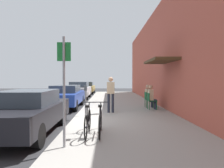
% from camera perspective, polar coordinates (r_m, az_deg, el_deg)
% --- Properties ---
extents(ground_plane, '(60.00, 60.00, 0.00)m').
position_cam_1_polar(ground_plane, '(8.70, -10.74, -10.12)').
color(ground_plane, '#2D2D30').
extents(sidewalk_slab, '(4.50, 32.00, 0.12)m').
position_cam_1_polar(sidewalk_slab, '(10.57, 3.37, -7.71)').
color(sidewalk_slab, '#9E9B93').
rests_on(sidewalk_slab, ground_plane).
extents(building_facade, '(1.40, 32.00, 6.25)m').
position_cam_1_polar(building_facade, '(10.97, 16.11, 8.61)').
color(building_facade, '#BC5442').
rests_on(building_facade, ground_plane).
extents(parked_car_0, '(1.80, 4.40, 1.37)m').
position_cam_1_polar(parked_car_0, '(7.15, -21.99, -6.87)').
color(parked_car_0, black).
rests_on(parked_car_0, ground_plane).
extents(parked_car_1, '(1.80, 4.40, 1.35)m').
position_cam_1_polar(parked_car_1, '(12.84, -12.50, -3.19)').
color(parked_car_1, navy).
rests_on(parked_car_1, ground_plane).
extents(parked_car_2, '(1.80, 4.40, 1.47)m').
position_cam_1_polar(parked_car_2, '(18.77, -8.88, -1.59)').
color(parked_car_2, '#B7B7BC').
rests_on(parked_car_2, ground_plane).
extents(parked_car_3, '(1.80, 4.40, 1.37)m').
position_cam_1_polar(parked_car_3, '(24.91, -6.96, -0.95)').
color(parked_car_3, '#A58433').
rests_on(parked_car_3, ground_plane).
extents(parking_meter, '(0.12, 0.10, 1.32)m').
position_cam_1_polar(parking_meter, '(9.33, -7.17, -3.81)').
color(parking_meter, slate).
rests_on(parking_meter, sidewalk_slab).
extents(street_sign, '(0.32, 0.06, 2.60)m').
position_cam_1_polar(street_sign, '(5.06, -12.87, 0.32)').
color(street_sign, gray).
rests_on(street_sign, sidewalk_slab).
extents(bicycle_0, '(0.46, 1.71, 0.90)m').
position_cam_1_polar(bicycle_0, '(6.18, -6.59, -10.30)').
color(bicycle_0, black).
rests_on(bicycle_0, sidewalk_slab).
extents(bicycle_1, '(0.46, 1.71, 0.90)m').
position_cam_1_polar(bicycle_1, '(6.19, -3.19, -10.29)').
color(bicycle_1, black).
rests_on(bicycle_1, sidewalk_slab).
extents(cafe_chair_0, '(0.46, 0.46, 0.87)m').
position_cam_1_polar(cafe_chair_0, '(11.29, 10.41, -4.26)').
color(cafe_chair_0, '#14592D').
rests_on(cafe_chair_0, sidewalk_slab).
extents(seated_patron_0, '(0.44, 0.37, 1.29)m').
position_cam_1_polar(seated_patron_0, '(11.28, 10.71, -3.28)').
color(seated_patron_0, '#232838').
rests_on(seated_patron_0, sidewalk_slab).
extents(cafe_chair_1, '(0.46, 0.46, 0.87)m').
position_cam_1_polar(cafe_chair_1, '(12.07, 9.65, -3.89)').
color(cafe_chair_1, '#14592D').
rests_on(cafe_chair_1, sidewalk_slab).
extents(seated_patron_1, '(0.44, 0.37, 1.29)m').
position_cam_1_polar(seated_patron_1, '(12.07, 9.93, -2.98)').
color(seated_patron_1, '#232838').
rests_on(seated_patron_1, sidewalk_slab).
extents(pedestrian_standing, '(0.36, 0.22, 1.70)m').
position_cam_1_polar(pedestrian_standing, '(10.06, -0.35, -2.09)').
color(pedestrian_standing, '#232838').
rests_on(pedestrian_standing, sidewalk_slab).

